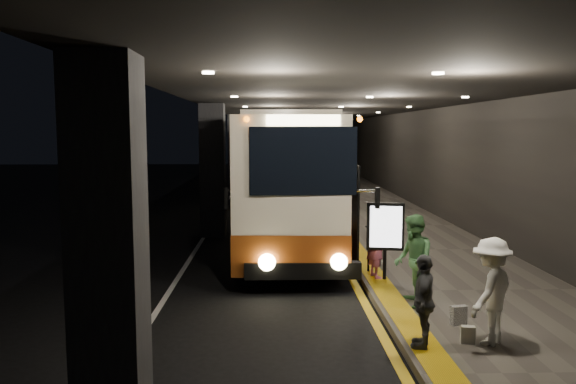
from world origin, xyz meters
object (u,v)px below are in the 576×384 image
object	(u,v)px
passenger_waiting_grey	(424,301)
bag_polka	(459,315)
coach_second	(283,161)
coach_third	(275,153)
bag_plain	(468,335)
info_sign	(385,228)
stanchion_post	(369,249)
passenger_boarding	(376,243)
passenger_waiting_green	(413,260)
coach_main	(292,184)
passenger_waiting_white	(491,291)

from	to	relation	value
passenger_waiting_grey	bag_polka	world-z (taller)	passenger_waiting_grey
coach_second	coach_third	bearing A→B (deg)	94.57
bag_plain	info_sign	xyz separation A→B (m)	(-0.56, 3.83, 1.05)
bag_polka	stanchion_post	world-z (taller)	stanchion_post
bag_polka	stanchion_post	distance (m)	3.87
coach_second	bag_plain	distance (m)	23.47
passenger_boarding	bag_polka	size ratio (longest dim) A/B	4.77
passenger_boarding	passenger_waiting_grey	size ratio (longest dim) A/B	1.09
passenger_waiting_green	stanchion_post	world-z (taller)	passenger_waiting_green
coach_main	stanchion_post	size ratio (longest dim) A/B	11.36
passenger_waiting_white	info_sign	distance (m)	3.96
bag_polka	info_sign	distance (m)	3.23
passenger_waiting_grey	stanchion_post	distance (m)	4.73
passenger_boarding	passenger_waiting_green	world-z (taller)	passenger_waiting_green
passenger_waiting_grey	stanchion_post	world-z (taller)	passenger_waiting_grey
passenger_boarding	passenger_waiting_grey	world-z (taller)	passenger_boarding
info_sign	stanchion_post	size ratio (longest dim) A/B	1.61
coach_main	coach_second	size ratio (longest dim) A/B	1.03
coach_main	coach_second	bearing A→B (deg)	92.49
bag_polka	passenger_waiting_green	bearing A→B (deg)	115.80
coach_main	info_sign	distance (m)	5.65
coach_main	passenger_waiting_grey	xyz separation A→B (m)	(1.69, -9.27, -0.96)
coach_third	passenger_waiting_white	size ratio (longest dim) A/B	6.42
stanchion_post	bag_plain	bearing A→B (deg)	-80.11
bag_polka	bag_plain	world-z (taller)	bag_polka
passenger_waiting_grey	stanchion_post	xyz separation A→B (m)	(-0.04, 4.72, -0.19)
passenger_waiting_white	passenger_waiting_grey	bearing A→B (deg)	-38.82
coach_third	stanchion_post	world-z (taller)	coach_third
passenger_boarding	passenger_waiting_green	bearing A→B (deg)	174.72
passenger_waiting_green	passenger_waiting_white	xyz separation A→B (m)	(0.74, -1.95, -0.04)
coach_third	bag_polka	distance (m)	38.08
bag_polka	stanchion_post	size ratio (longest dim) A/B	0.31
info_sign	stanchion_post	world-z (taller)	info_sign
passenger_waiting_white	bag_plain	distance (m)	0.79
bag_polka	info_sign	bearing A→B (deg)	103.11
passenger_boarding	passenger_waiting_white	world-z (taller)	passenger_waiting_white
passenger_waiting_grey	bag_polka	bearing A→B (deg)	156.55
coach_main	stanchion_post	world-z (taller)	coach_main
coach_main	passenger_waiting_grey	world-z (taller)	coach_main
coach_second	passenger_waiting_white	world-z (taller)	coach_second
coach_main	bag_polka	xyz separation A→B (m)	(2.59, -8.29, -1.53)
coach_second	coach_third	distance (m)	15.49
coach_second	bag_plain	size ratio (longest dim) A/B	44.23
passenger_waiting_green	bag_polka	size ratio (longest dim) A/B	5.29
coach_second	bag_plain	bearing A→B (deg)	-80.45
passenger_waiting_white	bag_plain	xyz separation A→B (m)	(-0.34, 0.01, -0.71)
coach_third	coach_second	bearing A→B (deg)	-88.58
passenger_boarding	passenger_waiting_grey	xyz separation A→B (m)	(-0.03, -4.18, -0.06)
coach_second	passenger_waiting_grey	xyz separation A→B (m)	(1.73, -23.43, -0.91)
passenger_waiting_green	coach_third	bearing A→B (deg)	-174.62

